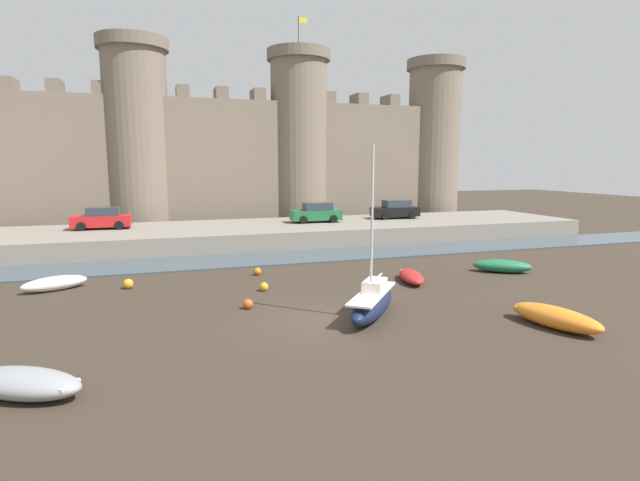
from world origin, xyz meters
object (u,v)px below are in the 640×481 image
(rowboat_foreground_centre, at_px, (411,276))
(car_quay_centre_west, at_px, (395,210))
(rowboat_midflat_centre, at_px, (55,283))
(mooring_buoy_mid_mud, at_px, (257,271))
(mooring_buoy_off_centre, at_px, (248,304))
(mooring_buoy_near_shore, at_px, (128,284))
(mooring_buoy_near_channel, at_px, (264,287))
(car_quay_west, at_px, (316,213))
(car_quay_east, at_px, (102,218))
(sailboat_midflat_left, at_px, (372,302))
(rowboat_near_channel_left, at_px, (23,383))
(rowboat_foreground_right, at_px, (502,266))
(rowboat_foreground_left, at_px, (555,317))

(rowboat_foreground_centre, xyz_separation_m, car_quay_centre_west, (7.41, 16.85, 1.82))
(rowboat_midflat_centre, relative_size, mooring_buoy_mid_mud, 7.41)
(rowboat_foreground_centre, bearing_deg, mooring_buoy_off_centre, -166.01)
(mooring_buoy_off_centre, relative_size, mooring_buoy_near_shore, 0.87)
(rowboat_foreground_centre, xyz_separation_m, mooring_buoy_near_channel, (-7.72, 0.53, -0.09))
(mooring_buoy_near_channel, relative_size, car_quay_west, 0.10)
(mooring_buoy_near_channel, bearing_deg, car_quay_centre_west, 47.15)
(rowboat_midflat_centre, xyz_separation_m, car_quay_east, (0.97, 13.19, 1.77))
(rowboat_foreground_centre, bearing_deg, car_quay_east, 134.05)
(sailboat_midflat_left, bearing_deg, car_quay_centre_west, 61.52)
(rowboat_midflat_centre, height_order, rowboat_foreground_centre, rowboat_midflat_centre)
(rowboat_near_channel_left, relative_size, car_quay_centre_west, 0.87)
(sailboat_midflat_left, relative_size, rowboat_foreground_right, 2.08)
(sailboat_midflat_left, height_order, rowboat_foreground_left, sailboat_midflat_left)
(rowboat_near_channel_left, xyz_separation_m, mooring_buoy_near_shore, (2.02, 11.55, -0.15))
(mooring_buoy_near_shore, relative_size, car_quay_east, 0.12)
(mooring_buoy_off_centre, bearing_deg, mooring_buoy_near_channel, 65.47)
(sailboat_midflat_left, xyz_separation_m, mooring_buoy_near_channel, (-3.33, 5.44, -0.40))
(mooring_buoy_mid_mud, bearing_deg, mooring_buoy_off_centre, -104.41)
(rowboat_near_channel_left, distance_m, car_quay_east, 25.57)
(rowboat_foreground_left, distance_m, rowboat_foreground_right, 9.80)
(mooring_buoy_off_centre, distance_m, mooring_buoy_near_channel, 3.05)
(rowboat_midflat_centre, bearing_deg, car_quay_west, 35.63)
(rowboat_foreground_right, relative_size, mooring_buoy_near_channel, 7.71)
(rowboat_foreground_left, distance_m, mooring_buoy_near_shore, 19.34)
(rowboat_near_channel_left, bearing_deg, mooring_buoy_near_shore, 80.10)
(car_quay_centre_west, bearing_deg, sailboat_midflat_left, -118.48)
(rowboat_midflat_centre, height_order, mooring_buoy_mid_mud, rowboat_midflat_centre)
(car_quay_west, distance_m, car_quay_east, 16.38)
(rowboat_foreground_right, distance_m, mooring_buoy_off_centre, 15.30)
(rowboat_near_channel_left, height_order, rowboat_foreground_right, rowboat_near_channel_left)
(rowboat_foreground_left, relative_size, mooring_buoy_off_centre, 8.86)
(rowboat_near_channel_left, bearing_deg, rowboat_foreground_left, 0.75)
(rowboat_near_channel_left, relative_size, rowboat_midflat_centre, 1.16)
(car_quay_west, bearing_deg, sailboat_midflat_left, -101.49)
(mooring_buoy_mid_mud, relative_size, car_quay_east, 0.10)
(rowboat_foreground_right, xyz_separation_m, car_quay_centre_west, (1.34, 16.36, 1.75))
(mooring_buoy_near_channel, bearing_deg, rowboat_foreground_left, -43.18)
(rowboat_near_channel_left, xyz_separation_m, mooring_buoy_near_channel, (8.32, 9.03, -0.19))
(rowboat_foreground_centre, height_order, mooring_buoy_near_shore, rowboat_foreground_centre)
(sailboat_midflat_left, xyz_separation_m, mooring_buoy_mid_mud, (-2.97, 8.99, -0.41))
(rowboat_midflat_centre, bearing_deg, mooring_buoy_mid_mud, 1.51)
(rowboat_midflat_centre, height_order, mooring_buoy_near_shore, rowboat_midflat_centre)
(mooring_buoy_off_centre, bearing_deg, rowboat_foreground_left, -29.51)
(rowboat_midflat_centre, height_order, car_quay_centre_west, car_quay_centre_west)
(rowboat_foreground_right, height_order, rowboat_foreground_centre, rowboat_foreground_right)
(rowboat_midflat_centre, distance_m, rowboat_foreground_left, 22.58)
(sailboat_midflat_left, height_order, mooring_buoy_near_channel, sailboat_midflat_left)
(car_quay_centre_west, bearing_deg, car_quay_east, 179.60)
(car_quay_centre_west, bearing_deg, mooring_buoy_off_centre, -130.66)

